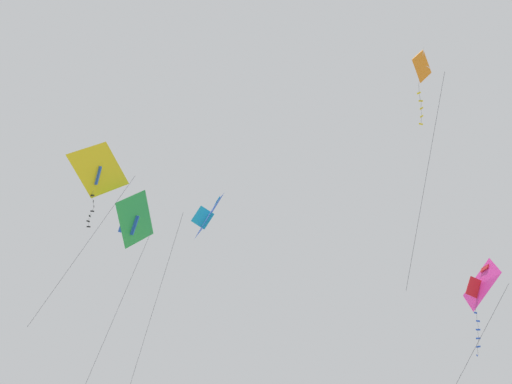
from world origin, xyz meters
The scene contains 5 objects.
kite_delta_upper_right centered at (-5.34, 6.02, 38.69)m, with size 4.28×3.47×8.66m.
kite_delta_mid_left centered at (-3.10, 6.90, 36.94)m, with size 3.64×3.26×9.72m.
kite_delta_far_centre centered at (0.37, 5.96, 37.46)m, with size 3.86×4.31×9.13m.
kite_diamond_highest centered at (3.61, -6.44, 40.47)m, with size 2.17×1.50×10.21m.
kite_delta_low_drifter centered at (6.20, -5.93, 32.10)m, with size 4.00×4.23×8.15m.
Camera 1 is at (-17.63, -30.36, 23.76)m, focal length 61.83 mm.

